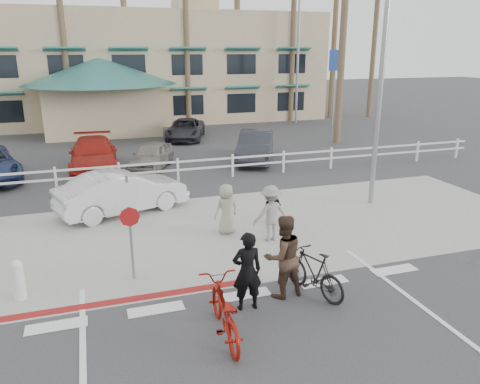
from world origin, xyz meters
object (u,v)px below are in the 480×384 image
object	(u,v)px
bike_red	(224,311)
car_white_sedan	(122,192)
sign_post	(130,223)
bike_black	(314,272)

from	to	relation	value
bike_red	car_white_sedan	xyz separation A→B (m)	(-1.24, 8.03, 0.16)
sign_post	car_white_sedan	size ratio (longest dim) A/B	0.66
sign_post	bike_red	distance (m)	3.42
sign_post	bike_black	distance (m)	4.40
bike_red	car_white_sedan	bearing A→B (deg)	-78.17
bike_black	sign_post	bearing A→B (deg)	-47.52
sign_post	bike_red	size ratio (longest dim) A/B	1.36
bike_black	car_white_sedan	distance (m)	7.96
sign_post	bike_black	bearing A→B (deg)	-28.09
sign_post	bike_black	xyz separation A→B (m)	(3.80, -2.03, -0.90)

